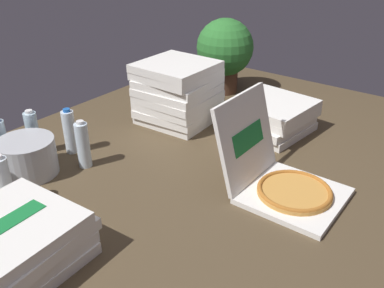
# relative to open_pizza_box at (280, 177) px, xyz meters

# --- Properties ---
(ground_plane) EXTENTS (3.20, 2.40, 0.02)m
(ground_plane) POSITION_rel_open_pizza_box_xyz_m (-0.11, 0.32, -0.09)
(ground_plane) COLOR #4C3D28
(open_pizza_box) EXTENTS (0.40, 0.52, 0.41)m
(open_pizza_box) POSITION_rel_open_pizza_box_xyz_m (0.00, 0.00, 0.00)
(open_pizza_box) COLOR white
(open_pizza_box) RESTS_ON ground_plane
(pizza_stack_right_near) EXTENTS (0.45, 0.44, 0.18)m
(pizza_stack_right_near) POSITION_rel_open_pizza_box_xyz_m (-0.94, 0.53, 0.01)
(pizza_stack_right_near) COLOR white
(pizza_stack_right_near) RESTS_ON ground_plane
(pizza_stack_left_near) EXTENTS (0.44, 0.43, 0.36)m
(pizza_stack_left_near) POSITION_rel_open_pizza_box_xyz_m (0.33, 0.84, 0.10)
(pizza_stack_left_near) COLOR white
(pizza_stack_left_near) RESTS_ON ground_plane
(pizza_stack_left_mid) EXTENTS (0.46, 0.46, 0.18)m
(pizza_stack_left_mid) POSITION_rel_open_pizza_box_xyz_m (0.55, 0.33, 0.01)
(pizza_stack_left_mid) COLOR white
(pizza_stack_left_mid) RESTS_ON ground_plane
(ice_bucket) EXTENTS (0.27, 0.27, 0.18)m
(ice_bucket) POSITION_rel_open_pizza_box_xyz_m (-0.57, 1.02, 0.01)
(ice_bucket) COLOR #B7BABF
(ice_bucket) RESTS_ON ground_plane
(water_bottle_2) EXTENTS (0.06, 0.06, 0.24)m
(water_bottle_2) POSITION_rel_open_pizza_box_xyz_m (-0.31, 1.03, 0.03)
(water_bottle_2) COLOR white
(water_bottle_2) RESTS_ON ground_plane
(water_bottle_3) EXTENTS (0.06, 0.06, 0.24)m
(water_bottle_3) POSITION_rel_open_pizza_box_xyz_m (-0.44, 1.17, 0.03)
(water_bottle_3) COLOR silver
(water_bottle_3) RESTS_ON ground_plane
(water_bottle_4) EXTENTS (0.06, 0.06, 0.24)m
(water_bottle_4) POSITION_rel_open_pizza_box_xyz_m (-0.78, 0.87, 0.03)
(water_bottle_4) COLOR white
(water_bottle_4) RESTS_ON ground_plane
(water_bottle_5) EXTENTS (0.06, 0.06, 0.24)m
(water_bottle_5) POSITION_rel_open_pizza_box_xyz_m (-0.59, 1.21, 0.03)
(water_bottle_5) COLOR silver
(water_bottle_5) RESTS_ON ground_plane
(water_bottle_6) EXTENTS (0.06, 0.06, 0.24)m
(water_bottle_6) POSITION_rel_open_pizza_box_xyz_m (-0.37, 0.87, 0.03)
(water_bottle_6) COLOR silver
(water_bottle_6) RESTS_ON ground_plane
(potted_plant) EXTENTS (0.39, 0.39, 0.51)m
(potted_plant) POSITION_rel_open_pizza_box_xyz_m (0.91, 0.89, 0.21)
(potted_plant) COLOR #513323
(potted_plant) RESTS_ON ground_plane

